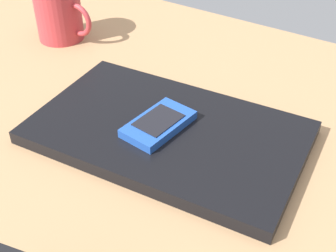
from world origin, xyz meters
TOP-DOWN VIEW (x-y plane):
  - desk_surface at (0.00, 0.00)cm, footprint 120.00×80.00cm
  - laptop_closed at (0.05, 0.74)cm, footprint 36.91×24.10cm
  - cell_phone_on_laptop at (-0.94, 0.20)cm, footprint 6.47×10.17cm
  - coffee_mug at (-32.21, 15.14)cm, footprint 11.61×8.21cm

SIDE VIEW (x-z plane):
  - desk_surface at x=0.00cm, z-range 0.00..3.00cm
  - laptop_closed at x=0.05cm, z-range 3.00..4.82cm
  - cell_phone_on_laptop at x=-0.94cm, z-range 4.79..6.08cm
  - coffee_mug at x=-32.21cm, z-range 3.00..12.16cm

